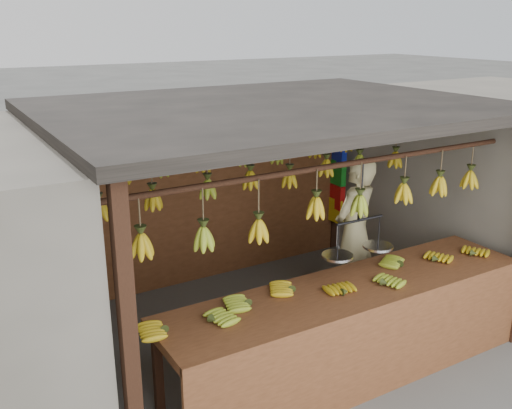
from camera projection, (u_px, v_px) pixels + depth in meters
ground at (270, 326)px, 6.17m from camera, size 80.00×80.00×0.00m
stall at (255, 141)px, 5.83m from camera, size 4.30×3.30×2.40m
neighbor_right at (501, 179)px, 7.56m from camera, size 3.00×3.00×2.30m
counter at (358, 311)px, 5.01m from camera, size 3.66×0.82×0.96m
hanging_bananas at (271, 181)px, 5.66m from camera, size 3.63×2.26×0.39m
balance_scale at (358, 247)px, 5.12m from camera, size 0.73×0.28×0.85m
vendor at (354, 232)px, 6.49m from camera, size 0.72×0.58×1.72m
bag_bundles at (338, 183)px, 7.91m from camera, size 0.08×0.26×1.16m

